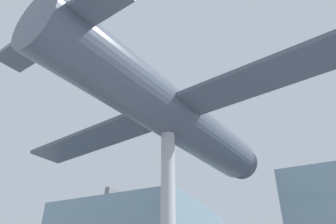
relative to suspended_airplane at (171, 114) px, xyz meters
The scene contains 1 object.
suspended_airplane is the anchor object (origin of this frame).
Camera 1 is at (5.10, -10.95, 1.52)m, focal length 35.00 mm.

